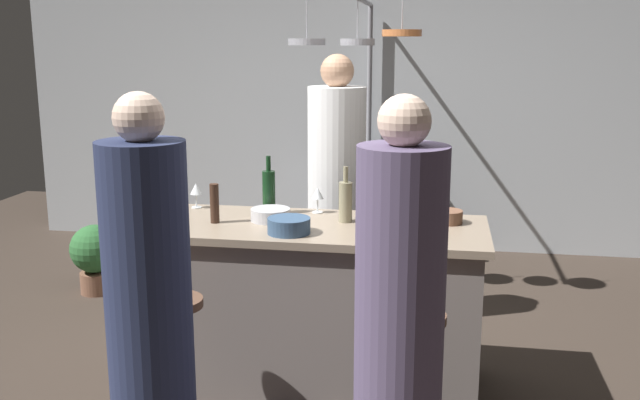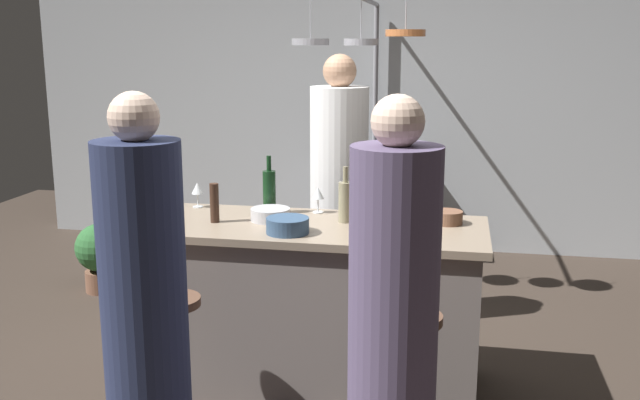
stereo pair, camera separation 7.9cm
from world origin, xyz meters
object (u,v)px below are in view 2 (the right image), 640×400
Objects in this scene: chef at (339,202)px; bar_stool_right at (411,379)px; bar_stool_left at (175,358)px; guest_left at (145,311)px; wine_bottle_red at (269,191)px; wine_glass_near_right_guest at (197,189)px; guest_right at (393,324)px; potted_plant at (100,253)px; wine_glass_near_left_guest at (318,194)px; wine_bottle_white at (345,201)px; wine_glass_by_chef at (405,209)px; mixing_bowl_blue at (288,225)px; wine_bottle_dark at (365,201)px; mixing_bowl_wooden at (447,217)px; stove_range at (370,206)px; pepper_mill at (214,203)px; mixing_bowl_steel at (270,214)px.

bar_stool_right is (0.58, -1.53, -0.44)m from chef.
bar_stool_left is 0.56m from guest_left.
wine_bottle_red is 2.23× the size of wine_glass_near_right_guest.
guest_right is 3.22m from potted_plant.
wine_bottle_white is at bearing -44.44° from wine_glass_near_left_guest.
wine_glass_near_left_guest and wine_glass_by_chef have the same top height.
mixing_bowl_blue is (1.77, -1.35, 0.64)m from potted_plant.
wine_glass_near_left_guest is (0.52, 0.89, 0.63)m from bar_stool_left.
chef is 12.11× the size of wine_glass_near_right_guest.
guest_right is 1.36m from wine_glass_near_left_guest.
mixing_bowl_blue is (-0.35, -0.33, -0.07)m from wine_bottle_dark.
wine_bottle_dark is (0.80, 0.76, 0.63)m from bar_stool_left.
potted_plant is 2.82m from mixing_bowl_wooden.
guest_left is 1.26m from wine_bottle_red.
wine_bottle_dark reaches higher than wine_glass_near_right_guest.
stove_range is 6.10× the size of wine_glass_near_left_guest.
chef reaches higher than wine_bottle_red.
bar_stool_left is 0.84m from mixing_bowl_blue.
chef reaches higher than wine_glass_near_left_guest.
potted_plant is at bearing 126.67° from bar_stool_left.
mixing_bowl_wooden reaches higher than stove_range.
wine_glass_by_chef is (0.32, -0.09, -0.01)m from wine_bottle_white.
guest_right reaches higher than pepper_mill.
chef is 12.11× the size of wine_glass_by_chef.
wine_bottle_red is 1.51× the size of mixing_bowl_blue.
mixing_bowl_steel is (-0.50, -0.10, -0.08)m from wine_bottle_dark.
wine_glass_by_chef is 0.73m from mixing_bowl_steel.
wine_glass_near_left_guest is 0.47m from mixing_bowl_blue.
wine_bottle_white reaches higher than bar_stool_left.
bar_stool_right is 0.41× the size of guest_right.
mixing_bowl_steel is at bearing -73.72° from wine_bottle_red.
wine_glass_near_left_guest reaches higher than potted_plant.
wine_glass_near_left_guest is (-0.28, 0.13, -0.00)m from wine_bottle_dark.
wine_bottle_dark is at bearing 26.96° from wine_bottle_white.
chef is 1.68m from bar_stool_left.
chef is 0.84m from wine_bottle_dark.
chef is 1.70m from bar_stool_right.
wine_bottle_red reaches higher than bar_stool_left.
bar_stool_left is 2.35× the size of wine_bottle_dark.
potted_plant is (-2.43, 1.78, -0.08)m from bar_stool_right.
pepper_mill reaches higher than wine_glass_near_right_guest.
mixing_bowl_steel is (-0.76, 1.00, 0.16)m from guest_right.
guest_left reaches higher than mixing_bowl_blue.
wine_glass_near_left_guest reaches higher than mixing_bowl_wooden.
chef is at bearing 70.94° from bar_stool_left.
wine_bottle_dark is at bearing -24.08° from wine_glass_near_left_guest.
mixing_bowl_steel is (0.05, -0.16, -0.09)m from wine_bottle_red.
potted_plant is at bearing 122.24° from guest_left.
wine_bottle_dark is 0.31m from wine_glass_near_left_guest.
chef is 1.07× the size of guest_left.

